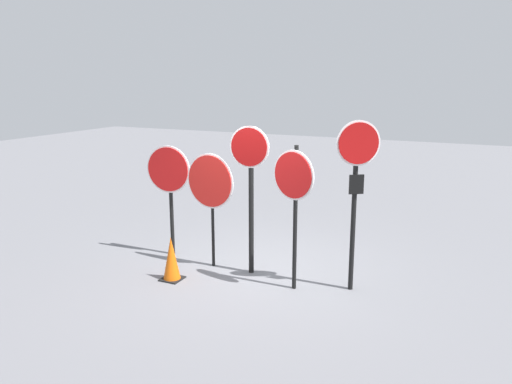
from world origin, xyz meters
name	(u,v)px	position (x,y,z in m)	size (l,w,h in m)	color
ground_plane	(253,273)	(0.00, 0.00, 0.00)	(40.00, 40.00, 0.00)	slate
stop_sign_0	(169,177)	(-1.77, 0.17, 1.49)	(0.86, 0.16, 2.07)	black
stop_sign_1	(210,185)	(-0.78, -0.03, 1.47)	(0.95, 0.16, 2.02)	black
stop_sign_2	(250,174)	(-0.03, -0.02, 1.73)	(0.68, 0.15, 2.51)	black
stop_sign_3	(294,187)	(0.85, -0.34, 1.64)	(0.73, 0.28, 2.28)	black
stop_sign_4	(356,173)	(1.71, 0.01, 1.87)	(0.57, 0.40, 2.66)	black
traffic_cone_0	(171,259)	(-1.09, -0.81, 0.36)	(0.34, 0.34, 0.73)	black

